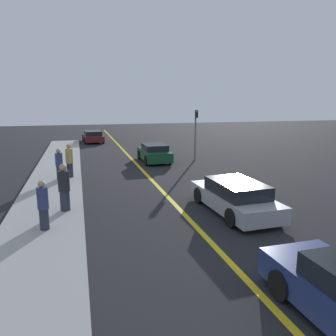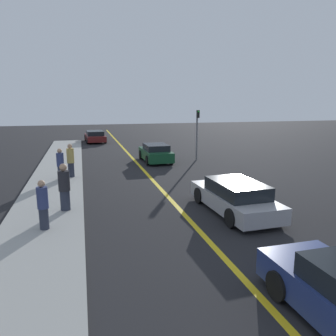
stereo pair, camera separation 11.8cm
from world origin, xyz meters
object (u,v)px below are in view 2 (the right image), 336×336
pedestrian_mid_group (64,187)px  traffic_light (197,129)px  pedestrian_far_standing (60,164)px  car_far_distant (156,153)px  car_parked_left_lot (95,136)px  pedestrian_near_curb (43,205)px  pedestrian_by_sign (71,161)px  car_ahead_center (235,197)px

pedestrian_mid_group → traffic_light: 13.07m
pedestrian_mid_group → traffic_light: bearing=47.4°
pedestrian_far_standing → car_far_distant: bearing=34.8°
car_parked_left_lot → pedestrian_near_curb: bearing=-99.4°
pedestrian_mid_group → pedestrian_far_standing: bearing=94.7°
car_parked_left_lot → pedestrian_by_sign: pedestrian_by_sign is taller
car_ahead_center → car_far_distant: size_ratio=1.19×
pedestrian_near_curb → pedestrian_by_sign: (0.68, 7.63, 0.10)m
pedestrian_near_curb → pedestrian_by_sign: bearing=84.9°
pedestrian_mid_group → pedestrian_by_sign: (0.09, 5.79, 0.02)m
pedestrian_near_curb → pedestrian_mid_group: pedestrian_mid_group is taller
car_ahead_center → pedestrian_mid_group: pedestrian_mid_group is taller
car_ahead_center → pedestrian_mid_group: bearing=163.1°
pedestrian_far_standing → pedestrian_by_sign: 0.66m
pedestrian_mid_group → pedestrian_far_standing: (-0.44, 5.41, -0.08)m
car_parked_left_lot → pedestrian_mid_group: bearing=-98.4°
car_far_distant → car_parked_left_lot: bearing=105.7°
car_ahead_center → pedestrian_mid_group: (-6.34, 1.64, 0.40)m
car_ahead_center → traffic_light: (2.47, 11.21, 1.63)m
pedestrian_near_curb → pedestrian_mid_group: (0.59, 1.84, 0.08)m
traffic_light → car_parked_left_lot: bearing=117.7°
pedestrian_near_curb → car_far_distant: bearing=61.2°
car_ahead_center → traffic_light: size_ratio=1.29×
car_parked_left_lot → pedestrian_by_sign: bearing=-100.0°
car_parked_left_lot → pedestrian_mid_group: 22.46m
pedestrian_near_curb → pedestrian_far_standing: 7.25m
car_parked_left_lot → pedestrian_mid_group: pedestrian_mid_group is taller
pedestrian_mid_group → pedestrian_by_sign: pedestrian_by_sign is taller
car_far_distant → pedestrian_near_curb: size_ratio=2.37×
car_ahead_center → pedestrian_far_standing: bearing=131.4°
pedestrian_far_standing → pedestrian_by_sign: pedestrian_by_sign is taller
pedestrian_mid_group → car_far_distant: bearing=59.3°
pedestrian_mid_group → traffic_light: (8.81, 9.57, 1.23)m
pedestrian_mid_group → traffic_light: size_ratio=0.50×
pedestrian_near_curb → pedestrian_by_sign: size_ratio=0.90×
car_ahead_center → pedestrian_near_curb: size_ratio=2.81×
car_ahead_center → pedestrian_near_curb: pedestrian_near_curb is taller
car_far_distant → pedestrian_mid_group: size_ratio=2.15×
car_parked_left_lot → pedestrian_near_curb: pedestrian_near_curb is taller
car_parked_left_lot → traffic_light: traffic_light is taller
pedestrian_by_sign → car_parked_left_lot: bearing=83.0°
car_parked_left_lot → pedestrian_far_standing: (-2.55, -16.94, 0.35)m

